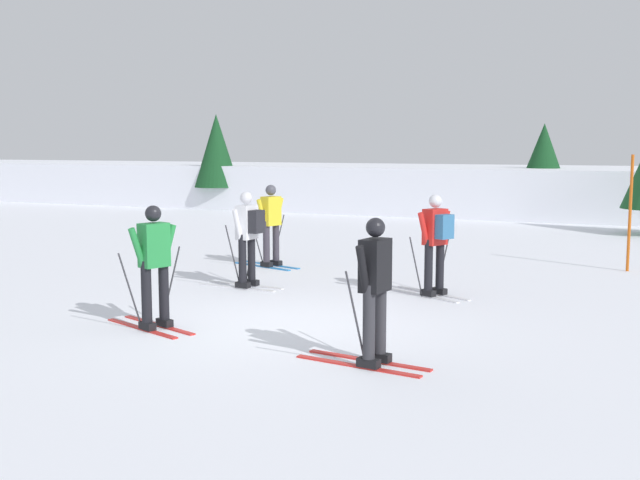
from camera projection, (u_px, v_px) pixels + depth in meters
The scene contains 10 objects.
ground_plane at pixel (283, 327), 10.71m from camera, with size 120.00×120.00×0.00m, color white.
far_snow_ridge at pixel (523, 190), 28.70m from camera, with size 80.00×7.09×1.71m, color white.
skier_black at pixel (374, 287), 8.70m from camera, with size 1.64×1.00×1.71m.
skier_red at pixel (436, 240), 12.76m from camera, with size 1.60×1.05×1.71m.
skier_white at pixel (248, 234), 13.54m from camera, with size 1.63×1.00×1.71m.
skier_yellow at pixel (271, 223), 15.90m from camera, with size 1.64×0.96×1.71m.
skier_green at pixel (154, 263), 10.46m from camera, with size 1.63×0.95×1.71m.
trail_marker_pole at pixel (630, 213), 15.32m from camera, with size 0.06×0.06×2.34m, color #C65614.
conifer_far_right at pixel (217, 151), 30.29m from camera, with size 1.77×1.77×3.75m.
conifer_far_centre at pixel (543, 160), 27.22m from camera, with size 1.91×1.91×3.30m.
Camera 1 is at (4.74, -9.37, 2.51)m, focal length 43.12 mm.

